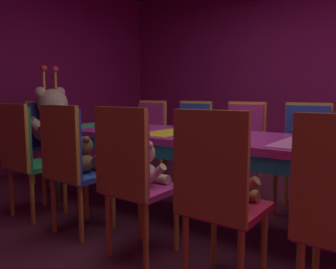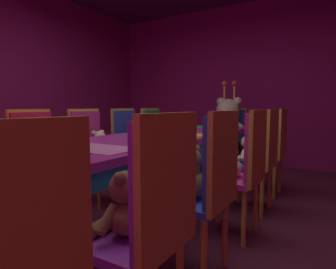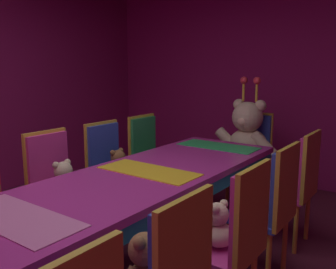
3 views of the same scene
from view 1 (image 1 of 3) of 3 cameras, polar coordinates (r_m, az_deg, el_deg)
ground_plane at (r=2.79m, az=10.73°, el=-15.55°), size 7.90×7.90×0.00m
wall_back at (r=4.90m, az=-25.57°, el=10.16°), size 5.20×0.12×2.80m
wall_right at (r=5.07m, az=24.04°, el=10.10°), size 0.12×6.40×2.80m
banquet_table at (r=2.62m, az=11.05°, el=-2.09°), size 0.90×3.79×0.75m
chair_left_2 at (r=1.75m, az=8.23°, el=-8.56°), size 0.42×0.41×0.98m
teddy_left_2 at (r=1.87m, az=10.35°, el=-7.52°), size 0.27×0.34×0.32m
chair_left_3 at (r=2.11m, az=-6.61°, el=-5.87°), size 0.42×0.41×0.98m
teddy_left_3 at (r=2.21m, az=-4.05°, el=-5.43°), size 0.25×0.32×0.30m
chair_left_4 at (r=2.57m, az=-16.55°, el=-3.81°), size 0.42×0.41×0.98m
teddy_left_4 at (r=2.66m, az=-14.08°, el=-3.69°), size 0.24×0.30×0.29m
chair_left_5 at (r=3.06m, az=-23.50°, el=-2.41°), size 0.42×0.41×0.98m
chair_right_2 at (r=3.28m, az=22.30°, el=-1.77°), size 0.42×0.41×0.98m
teddy_right_2 at (r=3.14m, az=21.65°, el=-2.16°), size 0.26×0.33×0.32m
chair_right_3 at (r=3.51m, az=12.69°, el=-0.90°), size 0.42×0.41×0.98m
teddy_right_3 at (r=3.38m, az=11.72°, el=-1.48°), size 0.23×0.29×0.28m
chair_right_4 at (r=3.78m, az=4.10°, el=-0.21°), size 0.42×0.41×0.98m
teddy_right_4 at (r=3.66m, az=2.90°, el=-0.70°), size 0.23×0.30×0.28m
chair_right_5 at (r=4.13m, az=-3.28°, el=0.39°), size 0.42×0.41×0.98m
teddy_right_5 at (r=4.02m, az=-4.58°, el=0.01°), size 0.24×0.31×0.29m
throne_chair at (r=4.26m, az=-20.13°, el=0.18°), size 0.41×0.42×0.98m
king_teddy_bear at (r=4.11m, az=-18.88°, el=2.25°), size 0.73×0.56×0.93m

